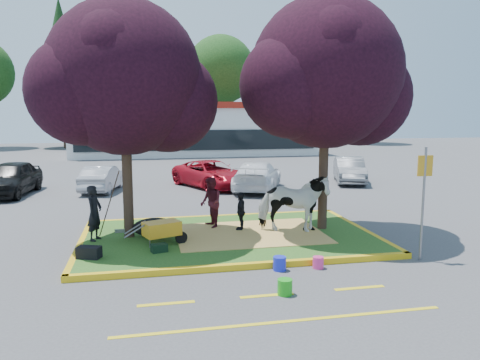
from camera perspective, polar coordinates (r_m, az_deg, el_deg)
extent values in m
plane|color=#424244|center=(13.54, -1.33, -7.29)|extent=(90.00, 90.00, 0.00)
cube|color=#225019|center=(13.52, -1.33, -6.99)|extent=(8.00, 5.00, 0.15)
cube|color=gold|center=(11.10, 1.11, -10.45)|extent=(8.30, 0.16, 0.15)
cube|color=gold|center=(15.99, -3.00, -4.58)|extent=(8.30, 0.16, 0.15)
cube|color=gold|center=(13.43, -18.87, -7.55)|extent=(0.16, 5.30, 0.15)
cube|color=gold|center=(14.78, 14.51, -5.92)|extent=(0.16, 5.30, 0.15)
cube|color=#E0B05C|center=(13.62, 1.17, -6.53)|extent=(4.20, 3.00, 0.01)
cylinder|color=black|center=(13.35, -13.58, 0.64)|extent=(0.28, 0.28, 3.53)
sphere|color=black|center=(13.27, -13.98, 12.04)|extent=(4.20, 4.20, 4.20)
sphere|color=black|center=(13.45, -8.86, 9.44)|extent=(2.86, 2.86, 2.86)
sphere|color=black|center=(13.03, -18.66, 10.25)|extent=(2.86, 2.86, 2.86)
cylinder|color=black|center=(14.14, 10.14, 1.51)|extent=(0.28, 0.28, 3.70)
sphere|color=black|center=(14.08, 10.43, 12.77)|extent=(4.40, 4.40, 4.40)
sphere|color=black|center=(14.72, 14.50, 9.88)|extent=(2.99, 2.99, 2.99)
sphere|color=black|center=(13.40, 6.43, 11.39)|extent=(2.99, 2.99, 2.99)
cube|color=yellow|center=(9.38, -9.00, -14.68)|extent=(1.10, 0.12, 0.01)
cube|color=yellow|center=(9.66, 3.30, -13.88)|extent=(1.10, 0.12, 0.01)
cube|color=yellow|center=(10.33, 14.36, -12.63)|extent=(1.10, 0.12, 0.01)
cube|color=yellow|center=(8.60, 5.46, -16.81)|extent=(6.00, 0.10, 0.01)
cube|color=silver|center=(41.09, -5.66, 6.03)|extent=(20.00, 8.00, 4.00)
cube|color=maroon|center=(41.06, -5.70, 9.03)|extent=(20.40, 8.40, 0.50)
cube|color=black|center=(37.10, -4.98, 4.86)|extent=(19.00, 0.10, 1.60)
cylinder|color=black|center=(50.44, -20.54, 5.93)|extent=(0.44, 0.44, 3.92)
cone|color=black|center=(50.66, -20.94, 13.53)|extent=(5.60, 5.60, 11.90)
cylinder|color=black|center=(51.37, -11.37, 5.86)|extent=(0.44, 0.44, 3.08)
sphere|color=#143811|center=(51.43, -11.54, 11.74)|extent=(6.16, 6.16, 6.16)
cylinder|color=black|center=(51.05, -2.30, 6.31)|extent=(0.44, 0.44, 3.64)
sphere|color=#143811|center=(51.20, -2.35, 13.31)|extent=(7.28, 7.28, 7.28)
cylinder|color=black|center=(53.42, 6.15, 6.29)|extent=(0.44, 0.44, 3.50)
cone|color=black|center=(53.54, 6.26, 12.72)|extent=(5.00, 5.00, 10.62)
cylinder|color=black|center=(55.49, 14.41, 6.01)|extent=(0.44, 0.44, 3.22)
sphere|color=#143811|center=(55.56, 14.62, 11.70)|extent=(6.44, 6.44, 6.44)
imported|color=white|center=(13.66, 6.48, -2.87)|extent=(2.20, 1.43, 1.71)
ellipsoid|color=black|center=(13.53, -10.44, -5.65)|extent=(1.29, 0.86, 0.52)
imported|color=black|center=(13.39, -17.32, -3.86)|extent=(0.55, 0.65, 1.52)
imported|color=#45131C|center=(14.21, -3.57, -2.75)|extent=(0.71, 0.84, 1.54)
imported|color=black|center=(13.90, 0.11, -3.85)|extent=(0.50, 0.72, 1.13)
cylinder|color=black|center=(12.66, -7.16, -6.99)|extent=(0.33, 0.18, 0.33)
cylinder|color=slate|center=(12.45, -10.93, -7.57)|extent=(0.04, 0.04, 0.24)
cylinder|color=slate|center=(12.84, -10.95, -7.08)|extent=(0.04, 0.04, 0.24)
cube|color=orange|center=(12.57, -9.50, -5.86)|extent=(1.06, 0.85, 0.37)
cylinder|color=slate|center=(12.36, -12.69, -6.10)|extent=(0.57, 0.26, 0.31)
cylinder|color=slate|center=(12.75, -12.66, -5.65)|extent=(0.57, 0.26, 0.31)
cube|color=black|center=(11.96, -17.94, -8.39)|extent=(0.63, 0.48, 0.28)
cube|color=black|center=(12.05, -9.82, -8.16)|extent=(0.44, 0.35, 0.21)
cylinder|color=slate|center=(12.25, 21.40, -2.81)|extent=(0.06, 0.06, 2.81)
cube|color=orange|center=(12.11, 21.64, 1.63)|extent=(0.39, 0.03, 0.51)
cylinder|color=#1B9E18|center=(9.67, 5.49, -12.86)|extent=(0.38, 0.38, 0.32)
cylinder|color=#E43283|center=(11.30, 9.50, -9.90)|extent=(0.33, 0.33, 0.28)
cylinder|color=#1A26D1|center=(11.04, 4.84, -10.11)|extent=(0.38, 0.38, 0.32)
imported|color=black|center=(22.86, -26.24, 0.20)|extent=(2.22, 4.55, 1.50)
imported|color=#96979D|center=(22.50, -16.42, 0.21)|extent=(1.95, 3.78, 1.19)
imported|color=#A70D1C|center=(22.70, -3.52, 0.74)|extent=(3.88, 5.10, 1.29)
imported|color=white|center=(21.88, 2.11, 0.53)|extent=(3.49, 5.00, 1.34)
imported|color=slate|center=(24.78, 13.20, 1.19)|extent=(2.56, 4.18, 1.30)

